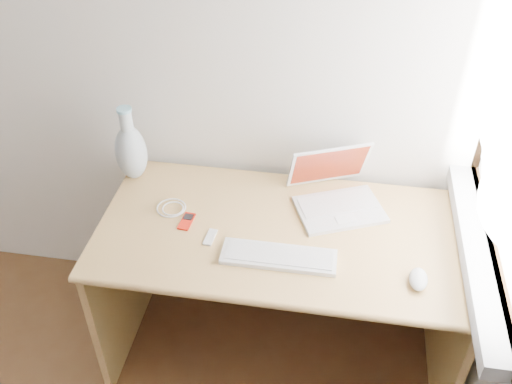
% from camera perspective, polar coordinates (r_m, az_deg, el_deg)
% --- Properties ---
extents(back_wall, '(3.50, 0.04, 2.60)m').
position_cam_1_polar(back_wall, '(2.40, -21.84, 15.69)').
color(back_wall, white).
rests_on(back_wall, floor).
extents(desk, '(1.36, 0.68, 0.72)m').
position_cam_1_polar(desk, '(2.29, 2.79, -6.28)').
color(desk, tan).
rests_on(desk, floor).
extents(laptop, '(0.38, 0.37, 0.22)m').
position_cam_1_polar(laptop, '(2.20, 8.52, -0.22)').
color(laptop, white).
rests_on(laptop, desk).
extents(external_keyboard, '(0.40, 0.12, 0.02)m').
position_cam_1_polar(external_keyboard, '(1.98, 2.29, -6.47)').
color(external_keyboard, white).
rests_on(external_keyboard, desk).
extents(mouse, '(0.07, 0.11, 0.04)m').
position_cam_1_polar(mouse, '(1.97, 15.92, -8.38)').
color(mouse, white).
rests_on(mouse, desk).
extents(ipod, '(0.05, 0.10, 0.01)m').
position_cam_1_polar(ipod, '(2.14, -6.95, -2.92)').
color(ipod, red).
rests_on(ipod, desk).
extents(cable_coil, '(0.11, 0.11, 0.01)m').
position_cam_1_polar(cable_coil, '(2.21, -8.47, -1.57)').
color(cable_coil, white).
rests_on(cable_coil, desk).
extents(remote, '(0.04, 0.09, 0.01)m').
position_cam_1_polar(remote, '(2.07, -4.59, -4.52)').
color(remote, white).
rests_on(remote, desk).
extents(vase, '(0.13, 0.13, 0.32)m').
position_cam_1_polar(vase, '(2.32, -12.41, 4.08)').
color(vase, silver).
rests_on(vase, desk).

